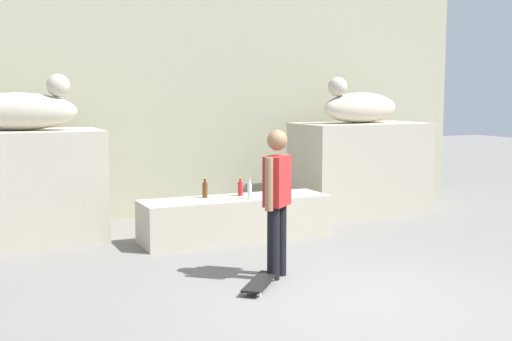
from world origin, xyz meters
TOP-DOWN VIEW (x-y plane):
  - ground_plane at (0.00, 0.00)m, footprint 40.00×40.00m
  - facade_wall at (0.00, 5.67)m, footprint 11.00×0.60m
  - pedestal_left at (-2.78, 4.27)m, footprint 2.22×1.24m
  - pedestal_right at (2.78, 4.27)m, footprint 2.22×1.24m
  - statue_reclining_left at (-2.74, 4.26)m, footprint 1.69×0.94m
  - statue_reclining_right at (2.74, 4.26)m, footprint 1.68×0.87m
  - ledge_block at (0.00, 3.21)m, footprint 2.70×0.76m
  - skater at (-0.33, 1.20)m, footprint 0.43×0.39m
  - skateboard at (-0.68, 0.91)m, footprint 0.67×0.74m
  - bottle_red at (0.14, 3.34)m, footprint 0.07×0.07m
  - bottle_clear at (0.13, 3.00)m, footprint 0.06×0.06m
  - bottle_green at (0.73, 3.37)m, footprint 0.07×0.07m
  - bottle_brown at (-0.39, 3.39)m, footprint 0.07×0.07m

SIDE VIEW (x-z plane):
  - ground_plane at x=0.00m, z-range 0.00..0.00m
  - skateboard at x=-0.68m, z-range 0.02..0.10m
  - ledge_block at x=0.00m, z-range 0.00..0.60m
  - bottle_green at x=0.73m, z-range 0.57..0.83m
  - bottle_red at x=0.14m, z-range 0.57..0.84m
  - bottle_brown at x=-0.39m, z-range 0.57..0.86m
  - bottle_clear at x=0.13m, z-range 0.57..0.87m
  - pedestal_left at x=-2.78m, z-range 0.00..1.56m
  - pedestal_right at x=2.78m, z-range 0.00..1.56m
  - skater at x=-0.33m, z-range 0.09..1.76m
  - statue_reclining_left at x=-2.74m, z-range 1.46..2.23m
  - statue_reclining_right at x=2.74m, z-range 1.46..2.23m
  - facade_wall at x=0.00m, z-range 0.00..5.50m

